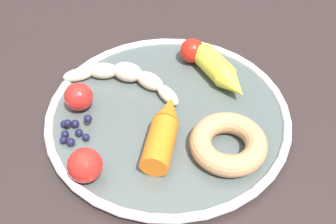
# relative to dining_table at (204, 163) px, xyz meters

# --- Properties ---
(dining_table) EXTENTS (1.28, 0.82, 0.74)m
(dining_table) POSITION_rel_dining_table_xyz_m (0.00, 0.00, 0.00)
(dining_table) COLOR #2B211F
(dining_table) RESTS_ON ground_plane
(plate) EXTENTS (0.35, 0.35, 0.02)m
(plate) POSITION_rel_dining_table_xyz_m (-0.06, 0.01, 0.09)
(plate) COLOR #485250
(plate) RESTS_ON dining_table
(banana) EXTENTS (0.19, 0.08, 0.03)m
(banana) POSITION_rel_dining_table_xyz_m (-0.13, 0.07, 0.11)
(banana) COLOR beige
(banana) RESTS_ON plate
(carrot_orange) EXTENTS (0.04, 0.12, 0.04)m
(carrot_orange) POSITION_rel_dining_table_xyz_m (-0.06, -0.04, 0.11)
(carrot_orange) COLOR orange
(carrot_orange) RESTS_ON plate
(carrot_yellow) EXTENTS (0.10, 0.11, 0.04)m
(carrot_yellow) POSITION_rel_dining_table_xyz_m (0.01, 0.09, 0.11)
(carrot_yellow) COLOR yellow
(carrot_yellow) RESTS_ON plate
(donut) EXTENTS (0.13, 0.13, 0.03)m
(donut) POSITION_rel_dining_table_xyz_m (0.03, -0.05, 0.11)
(donut) COLOR tan
(donut) RESTS_ON plate
(blueberry_pile) EXTENTS (0.05, 0.05, 0.02)m
(blueberry_pile) POSITION_rel_dining_table_xyz_m (-0.18, -0.04, 0.10)
(blueberry_pile) COLOR #191638
(blueberry_pile) RESTS_ON plate
(tomato_near) EXTENTS (0.04, 0.04, 0.04)m
(tomato_near) POSITION_rel_dining_table_xyz_m (-0.19, 0.01, 0.12)
(tomato_near) COLOR red
(tomato_near) RESTS_ON plate
(tomato_mid) EXTENTS (0.04, 0.04, 0.04)m
(tomato_mid) POSITION_rel_dining_table_xyz_m (-0.14, -0.11, 0.12)
(tomato_mid) COLOR red
(tomato_mid) RESTS_ON plate
(tomato_far) EXTENTS (0.04, 0.04, 0.04)m
(tomato_far) POSITION_rel_dining_table_xyz_m (-0.04, 0.13, 0.12)
(tomato_far) COLOR red
(tomato_far) RESTS_ON plate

